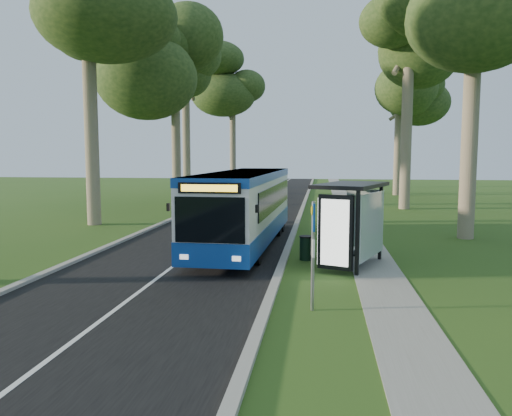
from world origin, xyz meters
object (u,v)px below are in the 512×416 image
Objects in this scene: car_white at (210,190)px; car_silver at (224,182)px; bus_shelter at (356,209)px; bus at (245,208)px; litter_bin at (306,248)px; bus_stop_sign at (313,243)px.

car_white is 1.06× the size of car_silver.
bus is at bearing 160.57° from bus_shelter.
car_white is (-6.08, 20.68, -0.74)m from bus.
bus reaches higher than litter_bin.
bus is 2.43× the size of car_white.
car_white is at bearing 133.88° from bus_shelter.
bus_shelter is at bearing 66.13° from bus_stop_sign.
car_white is at bearing -70.96° from car_silver.
bus_stop_sign is at bearing -68.88° from bus.
bus_shelter is 26.29m from car_white.
bus is 3.16× the size of bus_shelter.
bus is 8.55m from bus_stop_sign.
bus_stop_sign reaches higher than litter_bin.
car_white is (-8.60, 23.11, 0.36)m from litter_bin.
bus_shelter is 0.77× the size of car_white.
litter_bin is (-1.60, 1.08, -1.49)m from bus_shelter.
bus_stop_sign is 0.55× the size of car_white.
car_silver is (-10.17, 40.86, -0.88)m from bus_stop_sign.
bus is 4.39× the size of bus_stop_sign.
bus is at bearing 136.01° from litter_bin.
car_silver is (-11.45, 36.31, -1.20)m from bus_shelter.
bus reaches higher than car_silver.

